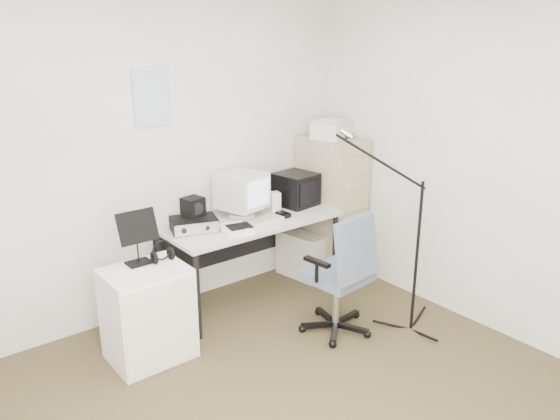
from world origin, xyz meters
TOP-DOWN VIEW (x-y plane):
  - floor at (0.00, 0.00)m, footprint 3.60×3.60m
  - wall_back at (0.00, 1.80)m, footprint 3.60×0.02m
  - wall_right at (1.80, 0.00)m, footprint 0.02×3.60m
  - wall_calendar at (-0.02, 1.79)m, footprint 0.30×0.02m
  - filing_cabinet at (1.58, 1.48)m, footprint 0.40×0.60m
  - printer at (1.58, 1.48)m, footprint 0.46×0.38m
  - desk at (0.63, 1.45)m, footprint 1.50×0.70m
  - crt_monitor at (0.63, 1.57)m, footprint 0.41×0.42m
  - crt_tv at (1.18, 1.52)m, footprint 0.36×0.37m
  - desk_speaker at (0.94, 1.51)m, footprint 0.10×0.10m
  - keyboard at (0.62, 1.31)m, footprint 0.44×0.20m
  - mouse at (0.88, 1.32)m, footprint 0.08×0.13m
  - radio_receiver at (0.12, 1.50)m, footprint 0.41×0.35m
  - radio_speaker at (0.15, 1.54)m, footprint 0.17×0.17m
  - papers at (0.37, 1.29)m, footprint 0.28×0.35m
  - pc_tower at (1.26, 1.53)m, footprint 0.27×0.48m
  - office_chair at (0.82, 0.60)m, footprint 0.62×0.62m
  - side_cart at (-0.47, 1.15)m, footprint 0.55×0.44m
  - music_stand at (-0.45, 1.27)m, footprint 0.28×0.16m
  - headphones at (-0.30, 1.20)m, footprint 0.22×0.22m
  - mic_stand at (1.31, 0.25)m, footprint 0.03×0.03m

SIDE VIEW (x-z plane):
  - floor at x=0.00m, z-range -0.01..0.00m
  - pc_tower at x=1.26m, z-range 0.00..0.42m
  - side_cart at x=-0.47m, z-range 0.00..0.68m
  - desk at x=0.63m, z-range 0.00..0.73m
  - office_chair at x=0.82m, z-range 0.00..0.97m
  - filing_cabinet at x=1.58m, z-range 0.00..1.30m
  - headphones at x=-0.30m, z-range 0.72..0.75m
  - papers at x=0.37m, z-range 0.73..0.75m
  - keyboard at x=0.62m, z-range 0.73..0.75m
  - mouse at x=0.88m, z-range 0.73..0.77m
  - mic_stand at x=1.31m, z-range 0.00..1.56m
  - radio_receiver at x=0.12m, z-range 0.73..0.83m
  - desk_speaker at x=0.94m, z-range 0.73..0.89m
  - crt_tv at x=1.18m, z-range 0.73..1.02m
  - music_stand at x=-0.45m, z-range 0.68..1.08m
  - radio_speaker at x=0.15m, z-range 0.83..0.98m
  - crt_monitor at x=0.63m, z-range 0.73..1.10m
  - wall_back at x=0.00m, z-range 0.00..2.50m
  - wall_right at x=1.80m, z-range 0.00..2.50m
  - printer at x=1.58m, z-range 1.30..1.45m
  - wall_calendar at x=-0.02m, z-range 1.53..1.97m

